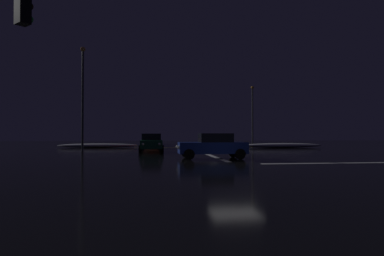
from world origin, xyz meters
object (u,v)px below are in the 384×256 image
Objects in this scene: sedan_red at (152,141)px; streetlamp_right_far at (253,111)px; sedan_blue_crossing at (213,146)px; sedan_gray at (154,139)px; sedan_green at (151,142)px; streetlamp_left_near at (83,91)px; sedan_orange at (151,140)px; sedan_silver at (153,139)px.

sedan_red is 19.41m from streetlamp_right_far.
sedan_red is at bearing -140.71° from streetlamp_right_far.
sedan_gray is at bearing 97.46° from sedan_blue_crossing.
streetlamp_right_far is (14.67, 12.00, 4.18)m from sedan_red.
streetlamp_right_far reaches higher than sedan_gray.
streetlamp_left_near is at bearing 158.11° from sedan_green.
sedan_blue_crossing is at bearing -47.29° from streetlamp_left_near.
streetlamp_left_near reaches higher than sedan_blue_crossing.
sedan_gray is 1.00× the size of sedan_blue_crossing.
sedan_green is at bearing 114.50° from sedan_blue_crossing.
sedan_orange is 5.46m from sedan_gray.
sedan_orange is at bearing -94.32° from sedan_gray.
sedan_orange is 1.00× the size of sedan_silver.
streetlamp_right_far is at bearing -20.00° from sedan_silver.
streetlamp_right_far is at bearing 51.57° from sedan_green.
sedan_green is at bearing -90.15° from sedan_red.
sedan_orange is 16.39m from streetlamp_right_far.
streetlamp_right_far is (14.33, 0.38, 4.18)m from sedan_gray.
sedan_red is at bearing 104.36° from sedan_blue_crossing.
streetlamp_left_near is at bearing -147.51° from sedan_red.
sedan_orange and sedan_silver have the same top height.
sedan_silver is 32.38m from sedan_blue_crossing.
streetlamp_left_near is at bearing -107.08° from sedan_silver.
streetlamp_right_far is (20.95, 16.00, -0.49)m from streetlamp_left_near.
sedan_orange is 21.47m from sedan_blue_crossing.
streetlamp_left_near reaches higher than sedan_gray.
sedan_gray is 1.00× the size of sedan_silver.
sedan_red is 0.50× the size of streetlamp_right_far.
streetlamp_left_near is (-10.10, 10.94, 4.67)m from sedan_blue_crossing.
sedan_orange is at bearing -91.68° from sedan_silver.
sedan_red is 1.00× the size of sedan_silver.
sedan_red is 1.00× the size of sedan_orange.
sedan_red is at bearing -89.37° from sedan_orange.
sedan_green and sedan_gray have the same top height.
sedan_orange is 0.45× the size of streetlamp_left_near.
streetlamp_left_near is at bearing -142.63° from streetlamp_right_far.
sedan_silver is 0.50× the size of streetlamp_right_far.
streetlamp_left_near is at bearing -112.96° from sedan_gray.
sedan_red is 11.63m from sedan_gray.
sedan_green is 23.76m from sedan_silver.
streetlamp_right_far is (14.69, 18.51, 4.18)m from sedan_green.
streetlamp_right_far reaches higher than sedan_blue_crossing.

